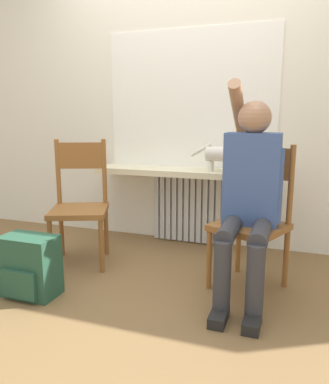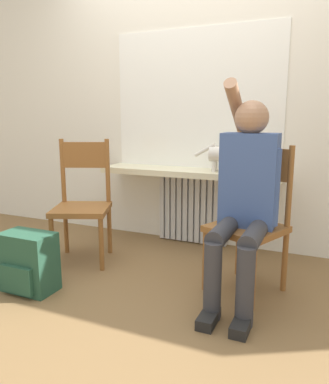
{
  "view_description": "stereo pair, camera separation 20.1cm",
  "coord_description": "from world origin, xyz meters",
  "views": [
    {
      "loc": [
        0.89,
        -2.0,
        1.11
      ],
      "look_at": [
        0.0,
        0.53,
        0.58
      ],
      "focal_mm": 35.0,
      "sensor_mm": 36.0,
      "label": 1
    },
    {
      "loc": [
        1.08,
        -1.92,
        1.11
      ],
      "look_at": [
        0.0,
        0.53,
        0.58
      ],
      "focal_mm": 35.0,
      "sensor_mm": 36.0,
      "label": 2
    }
  ],
  "objects": [
    {
      "name": "ground_plane",
      "position": [
        0.0,
        0.0,
        0.0
      ],
      "size": [
        12.0,
        12.0,
        0.0
      ],
      "primitive_type": "plane",
      "color": "brown"
    },
    {
      "name": "wall_with_window",
      "position": [
        0.0,
        1.23,
        1.35
      ],
      "size": [
        7.0,
        0.06,
        2.7
      ],
      "color": "white",
      "rests_on": "ground_plane"
    },
    {
      "name": "radiator",
      "position": [
        -0.0,
        1.15,
        0.31
      ],
      "size": [
        0.62,
        0.08,
        0.63
      ],
      "color": "silver",
      "rests_on": "ground_plane"
    },
    {
      "name": "windowsill",
      "position": [
        0.0,
        1.03,
        0.65
      ],
      "size": [
        1.55,
        0.33,
        0.05
      ],
      "color": "beige",
      "rests_on": "radiator"
    },
    {
      "name": "window_glass",
      "position": [
        0.0,
        1.19,
        1.26
      ],
      "size": [
        1.48,
        0.01,
        1.17
      ],
      "color": "white",
      "rests_on": "windowsill"
    },
    {
      "name": "chair_left",
      "position": [
        -0.65,
        0.42,
        0.47
      ],
      "size": [
        0.54,
        0.54,
        0.95
      ],
      "rotation": [
        0.0,
        0.0,
        0.39
      ],
      "color": "brown",
      "rests_on": "ground_plane"
    },
    {
      "name": "chair_right",
      "position": [
        0.65,
        0.42,
        0.47
      ],
      "size": [
        0.54,
        0.54,
        0.95
      ],
      "rotation": [
        0.0,
        0.0,
        -0.4
      ],
      "color": "brown",
      "rests_on": "ground_plane"
    },
    {
      "name": "person",
      "position": [
        0.63,
        0.3,
        0.67
      ],
      "size": [
        0.36,
        1.0,
        1.34
      ],
      "color": "#333338",
      "rests_on": "ground_plane"
    },
    {
      "name": "cat",
      "position": [
        0.35,
        0.99,
        0.82
      ],
      "size": [
        0.47,
        0.12,
        0.23
      ],
      "color": "silver",
      "rests_on": "windowsill"
    },
    {
      "name": "backpack",
      "position": [
        -0.65,
        -0.19,
        0.19
      ],
      "size": [
        0.35,
        0.23,
        0.39
      ],
      "color": "#234C38",
      "rests_on": "ground_plane"
    }
  ]
}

